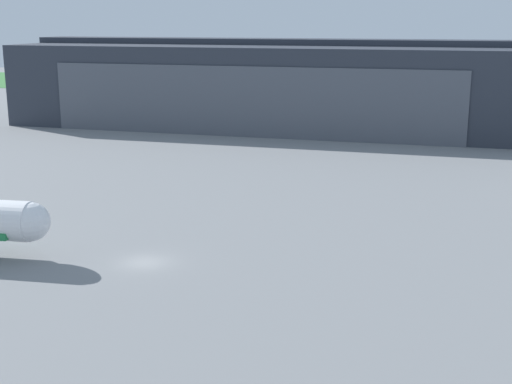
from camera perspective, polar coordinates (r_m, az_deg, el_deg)
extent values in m
plane|color=slate|center=(65.13, -8.95, -5.63)|extent=(440.00, 440.00, 0.00)
cube|color=#387438|center=(223.54, 9.23, 8.19)|extent=(440.00, 56.00, 0.08)
cube|color=#2D333D|center=(147.36, 1.32, 8.65)|extent=(102.58, 34.92, 16.23)
cube|color=#4C515B|center=(130.66, -0.66, 7.26)|extent=(77.96, 0.30, 12.98)
cube|color=#2D333D|center=(146.82, 1.34, 12.03)|extent=(102.58, 8.38, 1.20)
sphere|color=white|center=(66.92, -17.74, -2.30)|extent=(3.57, 3.57, 3.57)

